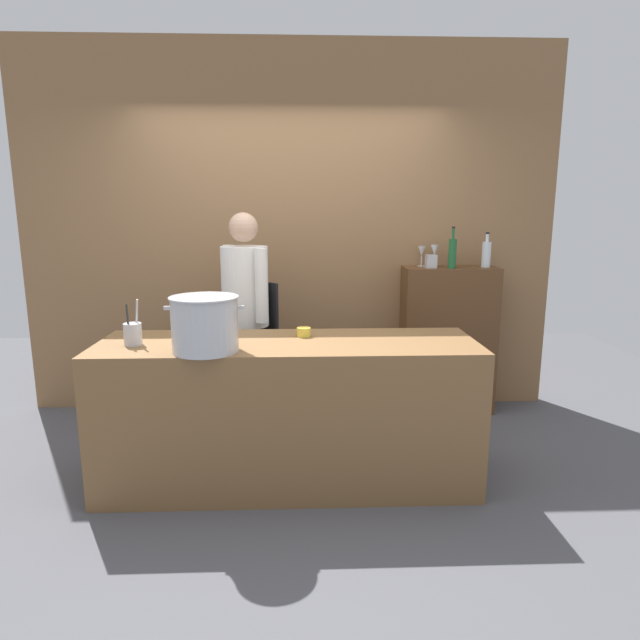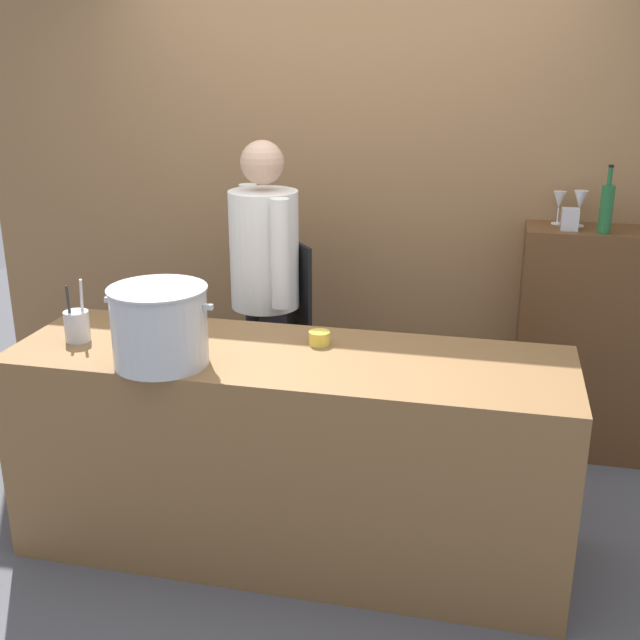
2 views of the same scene
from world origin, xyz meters
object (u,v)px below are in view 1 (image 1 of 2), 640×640
wine_bottle_clear (486,254)px  chef (246,309)px  wine_bottle_green (452,253)px  spice_tin_silver (431,261)px  wine_glass_wide (422,252)px  utensil_crock (133,334)px  wine_glass_short (435,251)px  stockpot_large (205,324)px  butter_jar (304,332)px

wine_bottle_clear → chef: bearing=-167.8°
chef → wine_bottle_green: (1.61, 0.33, 0.38)m
chef → spice_tin_silver: 1.53m
wine_bottle_clear → wine_glass_wide: bearing=169.6°
utensil_crock → spice_tin_silver: size_ratio=2.59×
spice_tin_silver → wine_glass_short: bearing=62.2°
utensil_crock → wine_glass_wide: 2.41m
wine_bottle_green → chef: bearing=-168.3°
stockpot_large → wine_bottle_green: 2.19m
chef → wine_bottle_green: bearing=-115.6°
stockpot_large → butter_jar: (0.55, 0.34, -0.13)m
chef → butter_jar: 0.76m
utensil_crock → butter_jar: (1.00, 0.19, -0.04)m
butter_jar → wine_glass_short: bearing=45.5°
wine_bottle_green → wine_glass_short: wine_bottle_green is taller
wine_glass_wide → spice_tin_silver: size_ratio=1.59×
butter_jar → wine_glass_wide: (0.98, 1.13, 0.41)m
utensil_crock → wine_glass_wide: (1.98, 1.32, 0.37)m
butter_jar → wine_glass_short: 1.60m
chef → wine_glass_short: chef is taller
chef → utensil_crock: size_ratio=6.09×
chef → stockpot_large: (-0.13, -0.97, 0.09)m
wine_glass_short → utensil_crock: bearing=-148.3°
wine_bottle_clear → wine_glass_wide: (-0.51, 0.09, 0.01)m
wine_glass_wide → butter_jar: bearing=-130.9°
stockpot_large → butter_jar: size_ratio=4.97×
spice_tin_silver → chef: bearing=-165.5°
utensil_crock → chef: bearing=54.6°
stockpot_large → wine_bottle_clear: (2.04, 1.38, 0.27)m
butter_jar → wine_bottle_green: bearing=39.0°
spice_tin_silver → stockpot_large: bearing=-139.5°
butter_jar → wine_bottle_clear: 1.86m
wine_glass_short → wine_glass_wide: size_ratio=1.08×
chef → wine_glass_short: size_ratio=9.26×
utensil_crock → wine_glass_wide: wine_glass_wide is taller
wine_bottle_green → spice_tin_silver: size_ratio=3.13×
wine_glass_wide → chef: bearing=-160.2°
butter_jar → wine_glass_short: wine_glass_short is taller
wine_bottle_green → wine_bottle_clear: size_ratio=1.17×
chef → utensil_crock: (-0.58, -0.82, 0.00)m
utensil_crock → wine_glass_short: wine_glass_short is taller
stockpot_large → wine_bottle_green: size_ratio=1.34×
stockpot_large → utensil_crock: size_ratio=1.61×
butter_jar → wine_glass_wide: size_ratio=0.53×
chef → stockpot_large: bearing=135.1°
utensil_crock → butter_jar: bearing=10.5°
butter_jar → utensil_crock: bearing=-169.5°
utensil_crock → wine_glass_wide: size_ratio=1.64×
stockpot_large → butter_jar: bearing=31.9°
butter_jar → spice_tin_silver: spice_tin_silver is taller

